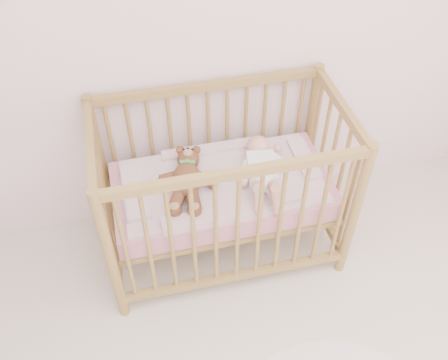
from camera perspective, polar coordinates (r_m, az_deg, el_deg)
name	(u,v)px	position (r m, az deg, el deg)	size (l,w,h in m)	color
wall_back	(214,14)	(2.64, -1.13, 18.42)	(4.00, 0.02, 2.70)	silver
crib	(222,189)	(2.83, -0.23, -1.01)	(1.36, 0.76, 1.00)	#9F7D43
mattress	(222,191)	(2.84, -0.23, -1.22)	(1.22, 0.62, 0.13)	pink
blanket	(222,181)	(2.78, -0.24, -0.16)	(1.10, 0.58, 0.06)	pink
baby	(262,168)	(2.76, 4.33, 1.40)	(0.28, 0.59, 0.14)	white
teddy_bear	(186,179)	(2.68, -4.31, 0.12)	(0.35, 0.50, 0.14)	brown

